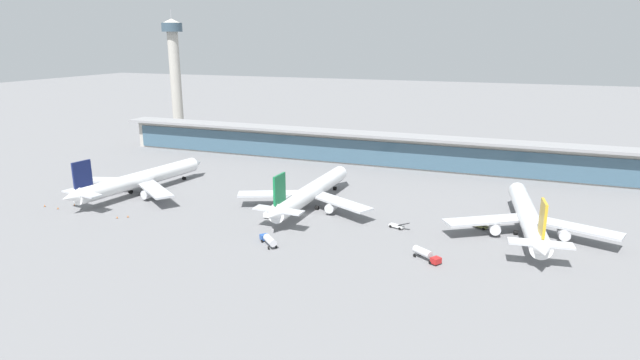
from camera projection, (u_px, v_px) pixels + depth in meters
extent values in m
plane|color=slate|center=(303.00, 214.00, 175.17)|extent=(1200.00, 1200.00, 0.00)
cylinder|color=white|center=(141.00, 179.00, 198.51)|extent=(14.97, 55.34, 5.82)
cone|color=white|center=(197.00, 163.00, 223.39)|extent=(6.50, 6.12, 5.70)
cone|color=white|center=(71.00, 197.00, 173.72)|extent=(6.23, 7.18, 5.23)
cube|color=black|center=(191.00, 163.00, 220.35)|extent=(4.70, 3.10, 0.70)
cube|color=#B7BABF|center=(109.00, 180.00, 200.69)|extent=(25.86, 13.22, 0.70)
cube|color=#B7BABF|center=(155.00, 189.00, 188.44)|extent=(24.11, 19.82, 0.70)
cylinder|color=silver|center=(113.00, 187.00, 199.26)|extent=(3.87, 4.69, 3.21)
cylinder|color=silver|center=(148.00, 194.00, 189.94)|extent=(3.87, 4.69, 3.21)
cube|color=#141E51|center=(82.00, 174.00, 176.13)|extent=(1.87, 7.04, 9.02)
cube|color=#B7BABF|center=(82.00, 193.00, 177.01)|extent=(16.56, 7.04, 0.50)
cylinder|color=black|center=(131.00, 192.00, 198.84)|extent=(1.42, 1.59, 1.40)
cylinder|color=black|center=(142.00, 194.00, 195.70)|extent=(1.42, 1.59, 1.40)
cylinder|color=black|center=(184.00, 178.00, 218.12)|extent=(1.42, 1.59, 1.40)
cylinder|color=white|center=(312.00, 191.00, 182.48)|extent=(7.93, 55.33, 5.82)
cone|color=white|center=(342.00, 172.00, 209.04)|extent=(5.90, 5.45, 5.70)
cone|color=white|center=(272.00, 215.00, 156.02)|extent=(5.48, 6.59, 5.23)
cube|color=black|center=(339.00, 171.00, 205.82)|extent=(4.45, 2.57, 0.70)
cube|color=#B7BABF|center=(274.00, 194.00, 182.98)|extent=(25.53, 15.99, 0.70)
cube|color=#B7BABF|center=(340.00, 202.00, 173.52)|extent=(25.12, 17.50, 0.70)
cylinder|color=silver|center=(281.00, 201.00, 181.84)|extent=(3.37, 4.33, 3.21)
cylinder|color=silver|center=(331.00, 207.00, 174.66)|extent=(3.37, 4.33, 3.21)
cube|color=#14703D|center=(279.00, 189.00, 158.71)|extent=(0.97, 7.04, 9.02)
cube|color=#B7BABF|center=(278.00, 210.00, 159.54)|extent=(16.20, 5.03, 0.50)
cylinder|color=black|center=(300.00, 206.00, 182.28)|extent=(1.26, 1.45, 1.40)
cylinder|color=black|center=(317.00, 208.00, 179.86)|extent=(1.26, 1.45, 1.40)
cylinder|color=black|center=(335.00, 188.00, 203.34)|extent=(1.26, 1.45, 1.40)
cylinder|color=white|center=(527.00, 215.00, 157.59)|extent=(12.20, 55.45, 5.82)
cone|color=white|center=(516.00, 189.00, 185.58)|extent=(6.27, 5.86, 5.70)
cone|color=white|center=(543.00, 250.00, 129.73)|extent=(5.94, 6.96, 5.23)
cube|color=black|center=(518.00, 188.00, 182.20)|extent=(4.61, 2.90, 0.70)
cube|color=#B7BABF|center=(485.00, 220.00, 156.07)|extent=(24.56, 18.94, 0.70)
cube|color=#B7BABF|center=(575.00, 227.00, 150.17)|extent=(25.78, 14.35, 0.70)
cylinder|color=silver|center=(495.00, 228.00, 155.34)|extent=(3.68, 4.56, 3.21)
cylinder|color=silver|center=(564.00, 234.00, 150.86)|extent=(3.68, 4.56, 3.21)
cube|color=gold|center=(543.00, 218.00, 132.66)|extent=(1.51, 7.05, 9.02)
cube|color=#B7BABF|center=(541.00, 243.00, 133.43)|extent=(16.45, 6.25, 0.50)
cylinder|color=black|center=(516.00, 233.00, 156.79)|extent=(1.36, 1.53, 1.40)
cylinder|color=black|center=(538.00, 234.00, 155.28)|extent=(1.36, 1.53, 1.40)
cylinder|color=black|center=(518.00, 208.00, 179.50)|extent=(1.36, 1.53, 1.40)
cube|color=silver|center=(397.00, 226.00, 162.23)|extent=(5.12, 3.27, 0.60)
cube|color=black|center=(403.00, 224.00, 160.44)|extent=(4.03, 2.15, 1.72)
cylinder|color=black|center=(403.00, 227.00, 161.88)|extent=(0.94, 0.56, 0.90)
cylinder|color=black|center=(400.00, 229.00, 160.65)|extent=(0.94, 0.56, 0.90)
cylinder|color=black|center=(393.00, 225.00, 163.96)|extent=(0.94, 0.56, 0.90)
cylinder|color=black|center=(391.00, 226.00, 162.73)|extent=(0.94, 0.56, 0.90)
cube|color=olive|center=(480.00, 226.00, 162.25)|extent=(5.11, 3.65, 0.60)
cube|color=black|center=(487.00, 225.00, 160.29)|extent=(3.97, 2.48, 1.72)
cylinder|color=black|center=(486.00, 227.00, 161.73)|extent=(0.93, 0.63, 0.90)
cylinder|color=black|center=(484.00, 229.00, 160.61)|extent=(0.93, 0.63, 0.90)
cylinder|color=black|center=(476.00, 225.00, 164.05)|extent=(0.93, 0.63, 0.90)
cylinder|color=black|center=(474.00, 226.00, 162.93)|extent=(0.93, 0.63, 0.90)
cube|color=silver|center=(268.00, 215.00, 171.00)|extent=(2.66, 2.32, 1.50)
cylinder|color=silver|center=(276.00, 209.00, 174.87)|extent=(2.88, 5.84, 2.10)
cylinder|color=black|center=(272.00, 217.00, 171.48)|extent=(0.41, 0.93, 0.90)
cylinder|color=black|center=(267.00, 216.00, 172.51)|extent=(0.41, 0.93, 0.90)
cylinder|color=black|center=(282.00, 212.00, 176.29)|extent=(0.41, 0.93, 0.90)
cylinder|color=black|center=(276.00, 211.00, 177.32)|extent=(0.41, 0.93, 0.90)
cube|color=#234C9E|center=(264.00, 237.00, 151.92)|extent=(3.11, 3.12, 1.50)
cylinder|color=silver|center=(270.00, 240.00, 147.54)|extent=(5.49, 5.40, 2.10)
cylinder|color=black|center=(262.00, 241.00, 150.83)|extent=(0.84, 0.83, 0.90)
cylinder|color=black|center=(269.00, 240.00, 151.74)|extent=(0.84, 0.83, 0.90)
cylinder|color=black|center=(269.00, 248.00, 145.85)|extent=(0.84, 0.83, 0.90)
cylinder|color=black|center=(276.00, 247.00, 146.76)|extent=(0.84, 0.83, 0.90)
cube|color=#B21E1E|center=(436.00, 260.00, 135.87)|extent=(3.00, 3.11, 1.50)
cylinder|color=silver|center=(423.00, 252.00, 139.48)|extent=(5.81, 4.89, 2.10)
cylinder|color=black|center=(436.00, 261.00, 137.43)|extent=(0.90, 0.74, 0.90)
cylinder|color=black|center=(430.00, 263.00, 136.20)|extent=(0.90, 0.74, 0.90)
cylinder|color=black|center=(420.00, 254.00, 141.93)|extent=(0.90, 0.74, 0.90)
cylinder|color=black|center=(415.00, 256.00, 140.71)|extent=(0.90, 0.74, 0.90)
cube|color=#B2ADA3|center=(367.00, 149.00, 244.55)|extent=(257.34, 8.00, 14.00)
cube|color=#3D5B70|center=(365.00, 153.00, 240.85)|extent=(252.19, 0.50, 11.20)
cube|color=gray|center=(367.00, 134.00, 240.75)|extent=(262.48, 12.80, 1.20)
cylinder|color=#B2ADA3|center=(176.00, 85.00, 312.85)|extent=(6.40, 6.40, 61.48)
cylinder|color=#384C5B|center=(172.00, 27.00, 304.14)|extent=(12.00, 12.00, 5.00)
cone|color=#B2ADA3|center=(171.00, 21.00, 303.17)|extent=(10.20, 10.20, 2.40)
cylinder|color=#99999E|center=(171.00, 14.00, 302.20)|extent=(0.36, 0.36, 5.00)
cone|color=orange|center=(128.00, 216.00, 172.22)|extent=(0.44, 0.44, 0.70)
cube|color=black|center=(128.00, 217.00, 172.31)|extent=(0.62, 0.62, 0.04)
cone|color=orange|center=(45.00, 206.00, 183.26)|extent=(0.44, 0.44, 0.70)
cube|color=black|center=(45.00, 207.00, 183.35)|extent=(0.62, 0.62, 0.04)
cone|color=orange|center=(74.00, 204.00, 184.67)|extent=(0.44, 0.44, 0.70)
cube|color=black|center=(74.00, 205.00, 184.76)|extent=(0.62, 0.62, 0.04)
cone|color=orange|center=(58.00, 208.00, 180.61)|extent=(0.44, 0.44, 0.70)
cube|color=black|center=(58.00, 209.00, 180.69)|extent=(0.62, 0.62, 0.04)
cone|color=orange|center=(117.00, 217.00, 171.35)|extent=(0.44, 0.44, 0.70)
cube|color=black|center=(117.00, 218.00, 171.43)|extent=(0.62, 0.62, 0.04)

